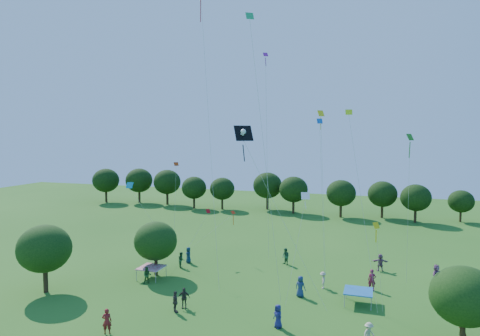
% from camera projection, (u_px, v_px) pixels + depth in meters
% --- Properties ---
extents(near_tree_west, '(4.49, 4.49, 5.83)m').
position_uv_depth(near_tree_west, '(44.00, 249.00, 36.31)').
color(near_tree_west, '#422B19').
rests_on(near_tree_west, ground).
extents(near_tree_north, '(4.09, 4.09, 5.18)m').
position_uv_depth(near_tree_north, '(156.00, 241.00, 40.77)').
color(near_tree_north, '#422B19').
rests_on(near_tree_north, ground).
extents(near_tree_east, '(4.13, 4.13, 5.28)m').
position_uv_depth(near_tree_east, '(464.00, 296.00, 26.71)').
color(near_tree_east, '#422B19').
rests_on(near_tree_east, ground).
extents(treeline, '(88.01, 8.77, 6.77)m').
position_uv_depth(treeline, '(306.00, 190.00, 72.18)').
color(treeline, '#422B19').
rests_on(treeline, ground).
extents(tent_red_stripe, '(2.20, 2.20, 1.10)m').
position_uv_depth(tent_red_stripe, '(151.00, 267.00, 40.01)').
color(tent_red_stripe, red).
rests_on(tent_red_stripe, ground).
extents(tent_blue, '(2.20, 2.20, 1.10)m').
position_uv_depth(tent_blue, '(358.00, 291.00, 33.98)').
color(tent_blue, '#1A60AB').
rests_on(tent_blue, ground).
extents(crowd_person_0, '(0.95, 0.66, 1.76)m').
position_uv_depth(crowd_person_0, '(300.00, 286.00, 35.49)').
color(crowd_person_0, navy).
rests_on(crowd_person_0, ground).
extents(crowd_person_1, '(0.77, 0.66, 1.76)m').
position_uv_depth(crowd_person_1, '(107.00, 321.00, 28.94)').
color(crowd_person_1, maroon).
rests_on(crowd_person_1, ground).
extents(crowd_person_2, '(0.86, 0.73, 1.53)m').
position_uv_depth(crowd_person_2, '(147.00, 275.00, 38.62)').
color(crowd_person_2, '#295D28').
rests_on(crowd_person_2, ground).
extents(crowd_person_3, '(0.57, 1.02, 1.47)m').
position_uv_depth(crowd_person_3, '(323.00, 280.00, 37.44)').
color(crowd_person_3, '#C2AE9B').
rests_on(crowd_person_3, ground).
extents(crowd_person_4, '(1.04, 0.70, 1.62)m').
position_uv_depth(crowd_person_4, '(184.00, 298.00, 33.23)').
color(crowd_person_4, '#39352D').
rests_on(crowd_person_4, ground).
extents(crowd_person_5, '(1.67, 0.82, 1.71)m').
position_uv_depth(crowd_person_5, '(380.00, 262.00, 42.21)').
color(crowd_person_5, '#824C6F').
rests_on(crowd_person_5, ground).
extents(crowd_person_6, '(0.90, 0.87, 1.65)m').
position_uv_depth(crowd_person_6, '(278.00, 316.00, 29.86)').
color(crowd_person_6, navy).
rests_on(crowd_person_6, ground).
extents(crowd_person_7, '(0.69, 0.45, 1.84)m').
position_uv_depth(crowd_person_7, '(372.00, 280.00, 36.97)').
color(crowd_person_7, maroon).
rests_on(crowd_person_7, ground).
extents(crowd_person_8, '(0.95, 0.88, 1.72)m').
position_uv_depth(crowd_person_8, '(286.00, 257.00, 44.18)').
color(crowd_person_8, '#265A3C').
rests_on(crowd_person_8, ground).
extents(crowd_person_9, '(0.96, 1.09, 1.55)m').
position_uv_depth(crowd_person_9, '(369.00, 334.00, 27.26)').
color(crowd_person_9, '#BAB695').
rests_on(crowd_person_9, ground).
extents(crowd_person_10, '(0.98, 1.01, 1.65)m').
position_uv_depth(crowd_person_10, '(175.00, 302.00, 32.39)').
color(crowd_person_10, '#413834').
rests_on(crowd_person_10, ground).
extents(crowd_person_11, '(1.41, 1.76, 1.81)m').
position_uv_depth(crowd_person_11, '(436.00, 274.00, 38.47)').
color(crowd_person_11, '#884F79').
rests_on(crowd_person_11, ground).
extents(crowd_person_12, '(0.83, 0.93, 1.67)m').
position_uv_depth(crowd_person_12, '(188.00, 255.00, 44.84)').
color(crowd_person_12, '#1A304C').
rests_on(crowd_person_12, ground).
extents(crowd_person_13, '(0.78, 0.80, 1.82)m').
position_uv_depth(crowd_person_13, '(463.00, 330.00, 27.55)').
color(crowd_person_13, maroon).
rests_on(crowd_person_13, ground).
extents(crowd_person_14, '(0.80, 0.87, 1.58)m').
position_uv_depth(crowd_person_14, '(181.00, 260.00, 43.32)').
color(crowd_person_14, '#245431').
rests_on(crowd_person_14, ground).
extents(pirate_kite, '(6.43, 1.74, 12.82)m').
position_uv_depth(pirate_kite, '(245.00, 136.00, 29.23)').
color(pirate_kite, black).
extents(red_high_kite, '(3.72, 5.11, 25.72)m').
position_uv_depth(red_high_kite, '(204.00, 42.00, 36.27)').
color(red_high_kite, red).
extents(small_kite_0, '(1.04, 0.96, 9.33)m').
position_uv_depth(small_kite_0, '(176.00, 182.00, 44.06)').
color(small_kite_0, '#BC350B').
extents(small_kite_1, '(0.81, 2.78, 6.74)m').
position_uv_depth(small_kite_1, '(377.00, 243.00, 27.05)').
color(small_kite_1, yellow).
extents(small_kite_2, '(2.61, 2.34, 14.01)m').
position_uv_depth(small_kite_2, '(356.00, 160.00, 30.45)').
color(small_kite_2, '#BEEB14').
extents(small_kite_3, '(0.59, 2.67, 12.24)m').
position_uv_depth(small_kite_3, '(409.00, 165.00, 32.38)').
color(small_kite_3, '#287715').
extents(small_kite_4, '(0.71, 1.45, 13.49)m').
position_uv_depth(small_kite_4, '(321.00, 162.00, 35.61)').
color(small_kite_4, blue).
extents(small_kite_5, '(0.50, 2.78, 19.44)m').
position_uv_depth(small_kite_5, '(267.00, 119.00, 39.06)').
color(small_kite_5, '#A01A99').
extents(small_kite_6, '(1.37, 2.30, 7.89)m').
position_uv_depth(small_kite_6, '(303.00, 209.00, 31.62)').
color(small_kite_6, white).
extents(small_kite_7, '(4.69, 1.32, 7.14)m').
position_uv_depth(small_kite_7, '(134.00, 192.00, 44.89)').
color(small_kite_7, '#0B8BAD').
extents(small_kite_8, '(2.29, 0.71, 4.17)m').
position_uv_depth(small_kite_8, '(206.00, 216.00, 45.92)').
color(small_kite_8, red).
extents(small_kite_9, '(4.49, 1.34, 3.97)m').
position_uv_depth(small_kite_9, '(228.00, 219.00, 45.99)').
color(small_kite_9, '#FF2E0D').
extents(small_kite_10, '(0.85, 0.80, 14.21)m').
position_uv_depth(small_kite_10, '(322.00, 145.00, 35.99)').
color(small_kite_10, yellow).
extents(small_kite_11, '(2.10, 2.28, 20.16)m').
position_uv_depth(small_kite_11, '(259.00, 99.00, 28.67)').
color(small_kite_11, '#1C9E52').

